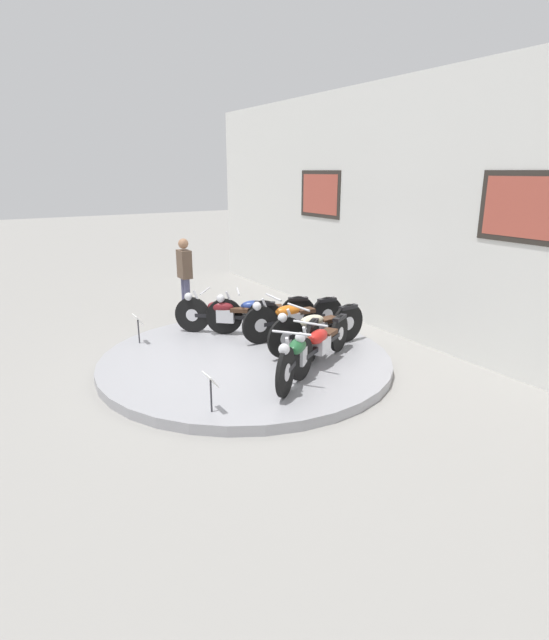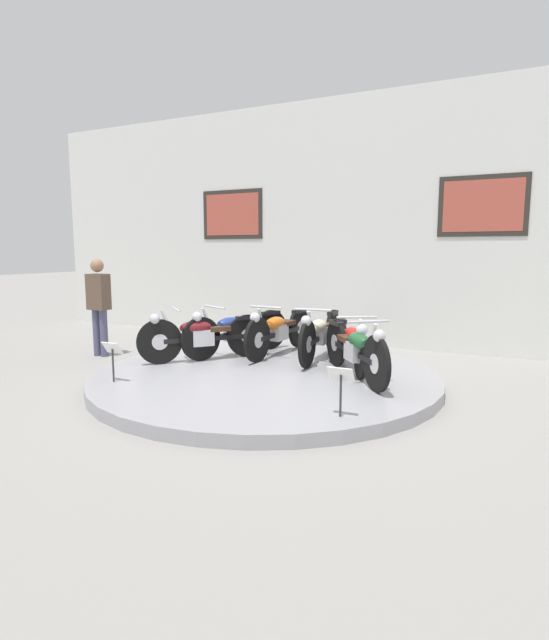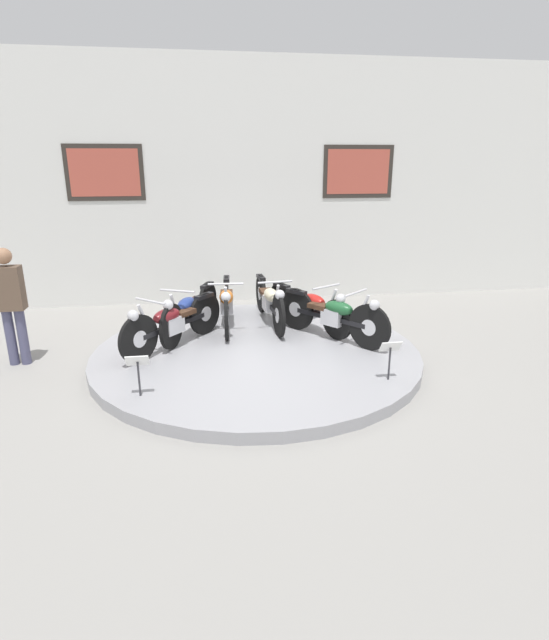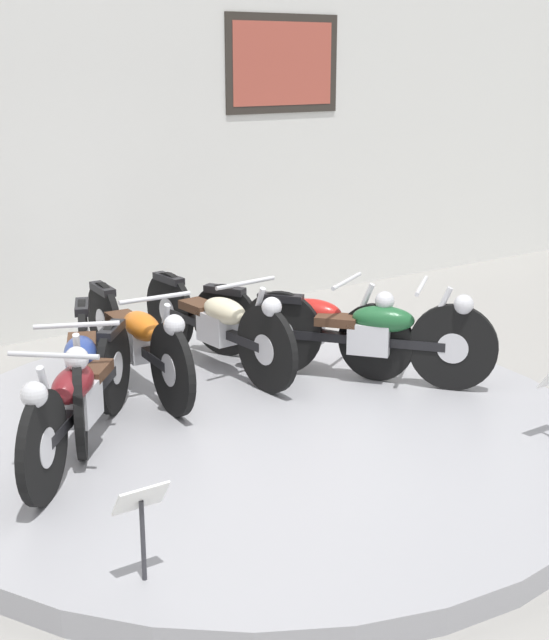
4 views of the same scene
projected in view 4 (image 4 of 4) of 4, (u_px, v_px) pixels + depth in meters
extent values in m
plane|color=gray|center=(258.00, 444.00, 6.18)|extent=(60.00, 60.00, 0.00)
cylinder|color=#99999E|center=(258.00, 434.00, 6.15)|extent=(4.64, 4.64, 0.15)
cube|color=silver|center=(60.00, 91.00, 8.13)|extent=(14.00, 0.20, 4.58)
cube|color=#2D2823|center=(283.00, 64.00, 9.27)|extent=(1.40, 0.02, 1.00)
cube|color=#B24C3D|center=(283.00, 64.00, 9.27)|extent=(1.24, 0.02, 0.84)
cylinder|color=black|center=(43.00, 448.00, 4.98)|extent=(0.48, 0.53, 0.66)
cylinder|color=silver|center=(43.00, 448.00, 4.98)|extent=(0.20, 0.22, 0.23)
cylinder|color=black|center=(114.00, 368.00, 6.27)|extent=(0.48, 0.53, 0.66)
cylinder|color=silver|center=(114.00, 368.00, 6.27)|extent=(0.20, 0.22, 0.23)
cube|color=black|center=(82.00, 403.00, 5.63)|extent=(0.87, 0.98, 0.07)
cube|color=silver|center=(80.00, 403.00, 5.58)|extent=(0.36, 0.37, 0.24)
ellipsoid|color=maroon|center=(73.00, 384.00, 5.44)|extent=(0.48, 0.51, 0.20)
cube|color=#472D1E|center=(92.00, 371.00, 5.80)|extent=(0.36, 0.37, 0.07)
cube|color=black|center=(112.00, 330.00, 6.19)|extent=(0.31, 0.34, 0.06)
cylinder|color=silver|center=(50.00, 405.00, 5.07)|extent=(0.20, 0.22, 0.54)
cylinder|color=silver|center=(53.00, 355.00, 5.10)|extent=(0.43, 0.38, 0.03)
sphere|color=silver|center=(34.00, 395.00, 4.83)|extent=(0.15, 0.15, 0.15)
cylinder|color=black|center=(80.00, 407.00, 5.56)|extent=(0.32, 0.63, 0.66)
cylinder|color=silver|center=(80.00, 407.00, 5.56)|extent=(0.15, 0.24, 0.23)
cylinder|color=black|center=(84.00, 342.00, 6.83)|extent=(0.32, 0.63, 0.66)
cylinder|color=silver|center=(84.00, 342.00, 6.83)|extent=(0.15, 0.24, 0.23)
cube|color=black|center=(82.00, 371.00, 6.20)|extent=(0.56, 1.17, 0.07)
cube|color=silver|center=(82.00, 370.00, 6.15)|extent=(0.31, 0.37, 0.24)
ellipsoid|color=navy|center=(80.00, 353.00, 6.01)|extent=(0.39, 0.53, 0.20)
cube|color=#472D1E|center=(82.00, 343.00, 6.36)|extent=(0.31, 0.37, 0.07)
cube|color=black|center=(82.00, 307.00, 6.75)|extent=(0.24, 0.37, 0.06)
cylinder|color=silver|center=(79.00, 369.00, 5.64)|extent=(0.14, 0.25, 0.54)
cylinder|color=silver|center=(77.00, 325.00, 5.67)|extent=(0.51, 0.25, 0.03)
sphere|color=silver|center=(77.00, 359.00, 5.41)|extent=(0.15, 0.15, 0.15)
cylinder|color=black|center=(172.00, 370.00, 6.22)|extent=(0.10, 0.67, 0.67)
cylinder|color=silver|center=(172.00, 370.00, 6.22)|extent=(0.08, 0.24, 0.23)
cylinder|color=black|center=(104.00, 322.00, 7.33)|extent=(0.10, 0.67, 0.67)
cylinder|color=silver|center=(104.00, 322.00, 7.33)|extent=(0.08, 0.24, 0.23)
cube|color=black|center=(136.00, 344.00, 6.78)|extent=(0.15, 1.24, 0.07)
cube|color=silver|center=(137.00, 343.00, 6.74)|extent=(0.22, 0.33, 0.24)
ellipsoid|color=#D16619|center=(142.00, 326.00, 6.61)|extent=(0.25, 0.49, 0.20)
cube|color=#472D1E|center=(124.00, 319.00, 6.92)|extent=(0.22, 0.33, 0.07)
cube|color=black|center=(103.00, 289.00, 7.25)|extent=(0.12, 0.37, 0.06)
cylinder|color=silver|center=(163.00, 337.00, 6.29)|extent=(0.06, 0.25, 0.54)
cylinder|color=silver|center=(155.00, 298.00, 6.30)|extent=(0.54, 0.07, 0.03)
sphere|color=silver|center=(174.00, 325.00, 6.08)|extent=(0.15, 0.15, 0.15)
cylinder|color=black|center=(267.00, 349.00, 6.65)|extent=(0.11, 0.67, 0.67)
cylinder|color=silver|center=(267.00, 349.00, 6.65)|extent=(0.08, 0.24, 0.24)
cylinder|color=black|center=(170.00, 311.00, 7.66)|extent=(0.11, 0.67, 0.67)
cylinder|color=silver|center=(170.00, 311.00, 7.66)|extent=(0.08, 0.24, 0.24)
cube|color=black|center=(215.00, 329.00, 7.16)|extent=(0.17, 1.24, 0.07)
cube|color=silver|center=(218.00, 327.00, 7.12)|extent=(0.22, 0.33, 0.24)
ellipsoid|color=beige|center=(225.00, 311.00, 7.00)|extent=(0.26, 0.50, 0.20)
cube|color=#472D1E|center=(199.00, 306.00, 7.28)|extent=(0.22, 0.33, 0.07)
cube|color=black|center=(169.00, 279.00, 7.58)|extent=(0.13, 0.37, 0.06)
cylinder|color=silver|center=(254.00, 319.00, 6.71)|extent=(0.06, 0.25, 0.54)
cylinder|color=silver|center=(246.00, 283.00, 6.71)|extent=(0.54, 0.07, 0.03)
sphere|color=silver|center=(272.00, 307.00, 6.51)|extent=(0.15, 0.15, 0.15)
cylinder|color=black|center=(376.00, 342.00, 6.91)|extent=(0.34, 0.56, 0.61)
cylinder|color=silver|center=(376.00, 342.00, 6.91)|extent=(0.16, 0.22, 0.21)
cylinder|color=black|center=(225.00, 320.00, 7.49)|extent=(0.34, 0.56, 0.61)
cylinder|color=silver|center=(225.00, 320.00, 7.49)|extent=(0.16, 0.22, 0.21)
cube|color=black|center=(297.00, 331.00, 7.20)|extent=(0.66, 1.12, 0.07)
cube|color=silver|center=(302.00, 329.00, 7.18)|extent=(0.33, 0.38, 0.24)
ellipsoid|color=red|center=(313.00, 311.00, 7.09)|extent=(0.42, 0.53, 0.20)
cube|color=#472D1E|center=(273.00, 311.00, 7.26)|extent=(0.33, 0.38, 0.07)
cube|color=black|center=(225.00, 290.00, 7.42)|extent=(0.26, 0.36, 0.06)
cylinder|color=silver|center=(359.00, 315.00, 6.91)|extent=(0.16, 0.24, 0.54)
cylinder|color=silver|center=(347.00, 281.00, 6.89)|extent=(0.49, 0.29, 0.03)
sphere|color=silver|center=(385.00, 301.00, 6.78)|extent=(0.15, 0.15, 0.15)
cylinder|color=black|center=(453.00, 347.00, 6.69)|extent=(0.47, 0.55, 0.67)
cylinder|color=silver|center=(453.00, 347.00, 6.69)|extent=(0.20, 0.22, 0.23)
cylinder|color=black|center=(281.00, 333.00, 7.06)|extent=(0.47, 0.55, 0.67)
cylinder|color=silver|center=(281.00, 333.00, 7.06)|extent=(0.20, 0.22, 0.23)
cube|color=black|center=(364.00, 340.00, 6.87)|extent=(0.84, 1.00, 0.07)
cube|color=silver|center=(370.00, 338.00, 6.86)|extent=(0.36, 0.37, 0.24)
ellipsoid|color=#1E562D|center=(383.00, 319.00, 6.79)|extent=(0.47, 0.51, 0.20)
cube|color=#472D1E|center=(337.00, 320.00, 6.89)|extent=(0.36, 0.37, 0.07)
cube|color=black|center=(281.00, 298.00, 6.98)|extent=(0.31, 0.34, 0.06)
cylinder|color=silver|center=(434.00, 320.00, 6.68)|extent=(0.19, 0.22, 0.54)
cylinder|color=silver|center=(422.00, 286.00, 6.63)|extent=(0.44, 0.37, 0.03)
sphere|color=silver|center=(464.00, 304.00, 6.58)|extent=(0.15, 0.15, 0.15)
cylinder|color=#333338|center=(143.00, 541.00, 4.25)|extent=(0.02, 0.02, 0.42)
cube|color=white|center=(141.00, 498.00, 4.19)|extent=(0.26, 0.11, 0.15)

